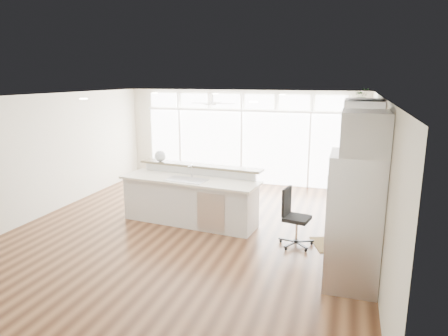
% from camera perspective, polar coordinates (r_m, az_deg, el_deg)
% --- Properties ---
extents(floor, '(7.00, 8.00, 0.02)m').
position_cam_1_polar(floor, '(8.34, -4.61, -8.71)').
color(floor, '#452615').
rests_on(floor, ground).
extents(ceiling, '(7.00, 8.00, 0.02)m').
position_cam_1_polar(ceiling, '(7.77, -4.97, 10.21)').
color(ceiling, white).
rests_on(ceiling, wall_back).
extents(wall_back, '(7.00, 0.04, 2.70)m').
position_cam_1_polar(wall_back, '(11.69, 2.65, 4.46)').
color(wall_back, beige).
rests_on(wall_back, floor).
extents(wall_front, '(7.00, 0.04, 2.70)m').
position_cam_1_polar(wall_front, '(4.66, -23.94, -9.70)').
color(wall_front, beige).
rests_on(wall_front, floor).
extents(wall_left, '(0.04, 8.00, 2.70)m').
position_cam_1_polar(wall_left, '(9.80, -24.10, 1.73)').
color(wall_left, beige).
rests_on(wall_left, floor).
extents(wall_right, '(0.04, 8.00, 2.70)m').
position_cam_1_polar(wall_right, '(7.40, 21.21, -1.33)').
color(wall_right, beige).
rests_on(wall_right, floor).
extents(glass_wall, '(5.80, 0.06, 2.08)m').
position_cam_1_polar(glass_wall, '(11.68, 2.56, 2.97)').
color(glass_wall, white).
rests_on(glass_wall, wall_back).
extents(transom_row, '(5.90, 0.06, 0.40)m').
position_cam_1_polar(transom_row, '(11.52, 2.62, 9.49)').
color(transom_row, white).
rests_on(transom_row, wall_back).
extents(desk_window, '(0.04, 0.85, 0.85)m').
position_cam_1_polar(desk_window, '(7.64, 20.91, 0.67)').
color(desk_window, white).
rests_on(desk_window, wall_right).
extents(ceiling_fan, '(1.16, 1.16, 0.32)m').
position_cam_1_polar(ceiling_fan, '(10.58, -1.64, 9.75)').
color(ceiling_fan, white).
rests_on(ceiling_fan, ceiling).
extents(recessed_lights, '(3.40, 3.00, 0.02)m').
position_cam_1_polar(recessed_lights, '(7.96, -4.41, 10.14)').
color(recessed_lights, white).
rests_on(recessed_lights, ceiling).
extents(oven_cabinet, '(0.64, 1.20, 2.50)m').
position_cam_1_polar(oven_cabinet, '(9.16, 18.47, 0.84)').
color(oven_cabinet, silver).
rests_on(oven_cabinet, floor).
extents(desk_nook, '(0.72, 1.30, 0.76)m').
position_cam_1_polar(desk_nook, '(7.94, 17.84, -7.45)').
color(desk_nook, silver).
rests_on(desk_nook, floor).
extents(upper_cabinets, '(0.64, 1.30, 0.64)m').
position_cam_1_polar(upper_cabinets, '(7.51, 19.18, 6.79)').
color(upper_cabinets, silver).
rests_on(upper_cabinets, wall_right).
extents(refrigerator, '(0.76, 0.90, 2.00)m').
position_cam_1_polar(refrigerator, '(6.18, 18.03, -7.19)').
color(refrigerator, silver).
rests_on(refrigerator, floor).
extents(fridge_cabinet, '(0.64, 0.90, 0.60)m').
position_cam_1_polar(fridge_cabinet, '(5.88, 19.49, 4.78)').
color(fridge_cabinet, silver).
rests_on(fridge_cabinet, wall_right).
extents(framed_photos, '(0.06, 0.22, 0.80)m').
position_cam_1_polar(framed_photos, '(8.28, 20.60, 0.52)').
color(framed_photos, black).
rests_on(framed_photos, wall_right).
extents(kitchen_island, '(3.09, 1.43, 1.19)m').
position_cam_1_polar(kitchen_island, '(8.50, -4.94, -4.02)').
color(kitchen_island, silver).
rests_on(kitchen_island, floor).
extents(rug, '(1.18, 1.01, 0.01)m').
position_cam_1_polar(rug, '(7.89, 16.32, -10.41)').
color(rug, '#3D2B13').
rests_on(rug, floor).
extents(office_chair, '(0.65, 0.62, 1.08)m').
position_cam_1_polar(office_chair, '(7.46, 10.39, -7.04)').
color(office_chair, black).
rests_on(office_chair, floor).
extents(fishbowl, '(0.31, 0.31, 0.25)m').
position_cam_1_polar(fishbowl, '(9.13, -9.08, 1.71)').
color(fishbowl, silver).
rests_on(fishbowl, kitchen_island).
extents(monitor, '(0.11, 0.48, 0.40)m').
position_cam_1_polar(monitor, '(7.77, 17.54, -3.40)').
color(monitor, black).
rests_on(monitor, desk_nook).
extents(keyboard, '(0.15, 0.33, 0.02)m').
position_cam_1_polar(keyboard, '(7.82, 16.20, -4.65)').
color(keyboard, silver).
rests_on(keyboard, desk_nook).
extents(potted_plant, '(0.34, 0.36, 0.26)m').
position_cam_1_polar(potted_plant, '(8.99, 19.10, 9.46)').
color(potted_plant, '#2C5A26').
rests_on(potted_plant, oven_cabinet).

